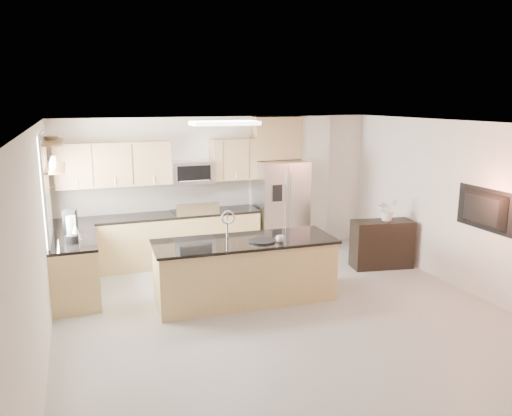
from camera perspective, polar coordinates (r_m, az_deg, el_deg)
name	(u,v)px	position (r m, az deg, el deg)	size (l,w,h in m)	color
floor	(289,320)	(6.90, 3.80, -12.68)	(6.50, 6.50, 0.00)	#9F9D97
ceiling	(292,125)	(6.26, 4.14, 9.44)	(6.00, 6.50, 0.02)	silver
wall_back	(221,186)	(9.45, -4.02, 2.48)	(6.00, 0.02, 2.60)	silver
wall_front	(480,337)	(3.89, 24.23, -13.31)	(6.00, 0.02, 2.60)	silver
wall_left	(39,250)	(5.95, -23.60, -4.45)	(0.02, 6.50, 2.60)	silver
wall_right	(475,210)	(8.12, 23.72, -0.18)	(0.02, 6.50, 2.60)	silver
back_counter	(161,239)	(9.07, -10.85, -3.49)	(3.55, 0.66, 1.44)	tan
left_counter	(75,267)	(7.95, -19.99, -6.41)	(0.66, 1.50, 0.92)	tan
range	(195,236)	(9.18, -6.98, -3.18)	(0.76, 0.64, 1.14)	black
upper_cabinets	(152,163)	(8.95, -11.85, 5.09)	(3.50, 0.33, 0.75)	tan
microwave	(192,172)	(9.06, -7.35, 4.09)	(0.76, 0.40, 0.40)	silver
refrigerator	(280,207)	(9.53, 2.78, 0.06)	(0.92, 0.78, 1.78)	silver
partition_column	(311,182)	(9.96, 6.35, 2.94)	(0.60, 0.30, 2.60)	beige
window	(46,190)	(7.68, -22.89, 1.89)	(0.04, 1.15, 1.65)	white
shelf_lower	(54,168)	(7.73, -22.10, 4.27)	(0.30, 1.20, 0.04)	olive
shelf_upper	(52,142)	(7.69, -22.32, 7.00)	(0.30, 1.20, 0.04)	olive
ceiling_fixture	(224,123)	(7.63, -3.63, 9.66)	(1.00, 0.50, 0.06)	white
island	(245,270)	(7.38, -1.28, -7.09)	(2.67, 1.06, 1.34)	tan
credenza	(382,244)	(9.07, 14.18, -4.01)	(1.05, 0.44, 0.84)	black
cup	(280,239)	(7.15, 2.76, -3.54)	(0.12, 0.12, 0.09)	silver
platter	(262,241)	(7.17, 0.67, -3.78)	(0.39, 0.39, 0.02)	black
blender	(72,232)	(7.48, -20.33, -2.54)	(0.17, 0.17, 0.40)	black
kettle	(76,232)	(7.68, -19.92, -2.59)	(0.20, 0.20, 0.25)	silver
coffee_maker	(70,222)	(8.07, -20.47, -1.51)	(0.22, 0.25, 0.35)	black
bowl	(52,137)	(7.84, -22.32, 7.51)	(0.32, 0.32, 0.08)	silver
flower_vase	(388,204)	(8.95, 14.83, 0.47)	(0.54, 0.47, 0.60)	silver
television	(480,210)	(7.91, 24.26, -0.16)	(1.08, 0.14, 0.62)	black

